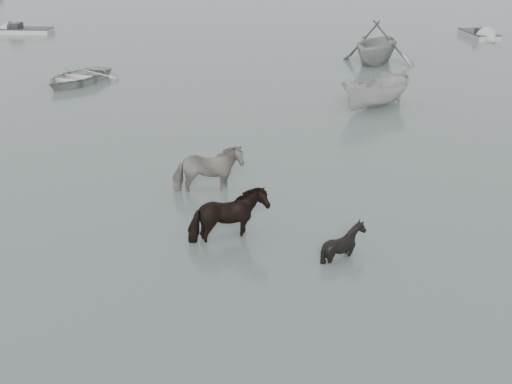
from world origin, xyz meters
TOP-DOWN VIEW (x-y plane):
  - ground at (0.00, 0.00)m, footprint 140.00×140.00m
  - pony_pinto at (-1.92, 2.88)m, footprint 2.30×1.77m
  - pony_dark at (-0.19, 0.05)m, footprint 2.00×2.11m
  - pony_black at (2.69, 0.11)m, footprint 1.25×1.16m
  - rowboat_lead at (-13.52, 14.06)m, footprint 3.42×4.55m
  - rowboat_trail at (0.10, 23.74)m, footprint 5.10×5.65m
  - boat_small at (1.45, 14.00)m, footprint 3.42×4.12m
  - skiff_outer at (-26.03, 26.99)m, footprint 5.39×2.86m
  - skiff_mid at (5.73, 35.42)m, footprint 3.57×5.50m

SIDE VIEW (x-z plane):
  - ground at x=0.00m, z-range 0.00..0.00m
  - skiff_outer at x=-26.03m, z-range 0.00..0.75m
  - skiff_mid at x=5.73m, z-range 0.00..0.75m
  - rowboat_lead at x=-13.52m, z-range 0.00..0.89m
  - pony_black at x=2.69m, z-range 0.00..1.21m
  - boat_small at x=1.45m, z-range 0.00..1.53m
  - pony_dark at x=-0.19m, z-range 0.00..1.68m
  - pony_pinto at x=-1.92m, z-range 0.00..1.77m
  - rowboat_trail at x=0.10m, z-range 0.00..2.62m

